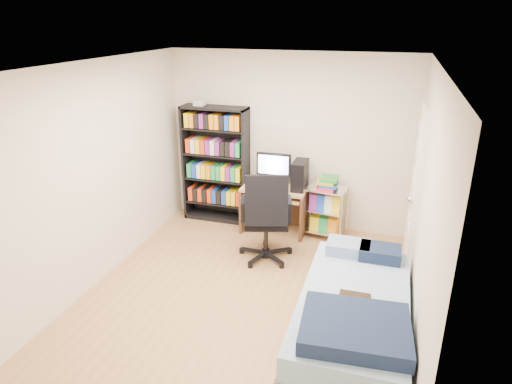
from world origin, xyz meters
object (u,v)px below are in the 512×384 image
(computer_desk, at_px, (282,191))
(bed, at_px, (354,315))
(media_shelf, at_px, (216,163))
(office_chair, at_px, (266,232))

(computer_desk, xyz_separation_m, bed, (1.24, -2.10, -0.35))
(media_shelf, height_order, bed, media_shelf)
(media_shelf, xyz_separation_m, bed, (2.28, -2.24, -0.63))
(media_shelf, distance_m, computer_desk, 1.09)
(office_chair, bearing_deg, bed, -61.70)
(media_shelf, xyz_separation_m, computer_desk, (1.04, -0.14, -0.27))
(office_chair, xyz_separation_m, bed, (1.22, -1.23, -0.12))
(computer_desk, height_order, office_chair, office_chair)
(media_shelf, relative_size, bed, 0.87)
(office_chair, distance_m, bed, 1.74)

